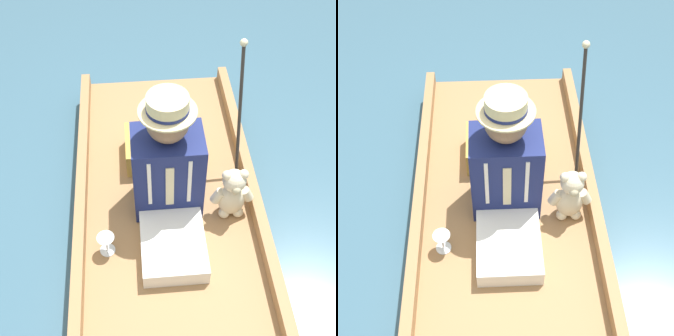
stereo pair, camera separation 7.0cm
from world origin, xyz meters
TOP-DOWN VIEW (x-y plane):
  - ground_plane at (0.00, 0.00)m, footprint 16.00×16.00m
  - punt_boat at (0.00, 0.00)m, footprint 1.08×2.55m
  - seat_cushion at (0.01, -0.49)m, footprint 0.46×0.32m
  - seated_person at (0.00, -0.06)m, footprint 0.39×0.70m
  - teddy_bear at (-0.36, -0.02)m, footprint 0.25×0.15m
  - wine_glass at (0.36, 0.19)m, footprint 0.09×0.09m
  - walking_cane at (-0.44, -0.41)m, footprint 0.04×0.28m

SIDE VIEW (x-z plane):
  - ground_plane at x=0.00m, z-range 0.00..0.00m
  - punt_boat at x=0.00m, z-range -0.04..0.20m
  - seat_cushion at x=0.01m, z-range 0.14..0.31m
  - wine_glass at x=0.36m, z-range 0.18..0.31m
  - teddy_bear at x=-0.36m, z-range 0.13..0.49m
  - seated_person at x=0.00m, z-range 0.04..0.86m
  - walking_cane at x=-0.44m, z-range 0.21..1.06m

